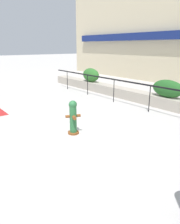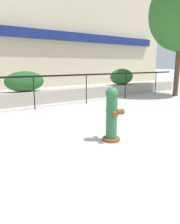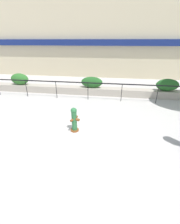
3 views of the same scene
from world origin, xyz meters
name	(u,v)px [view 2 (image 2 of 3)]	position (x,y,z in m)	size (l,w,h in m)	color
ground_plane	(152,159)	(0.00, 0.00, 0.00)	(120.00, 120.00, 0.00)	#BCB7B2
planter_wall_low	(23,98)	(0.00, 6.00, 0.25)	(18.00, 0.70, 0.50)	#ADA393
fence_railing_segment	(33,80)	(0.00, 4.90, 1.02)	(15.00, 0.05, 1.15)	black
hedge_bush_1	(25,81)	(0.10, 6.00, 0.88)	(1.51, 0.57, 0.77)	#235B23
hedge_bush_2	(122,77)	(5.13, 6.00, 0.90)	(1.44, 0.70, 0.79)	#235B23
fire_hydrant	(112,114)	(0.05, 1.06, 0.55)	(0.48, 0.47, 1.08)	brown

